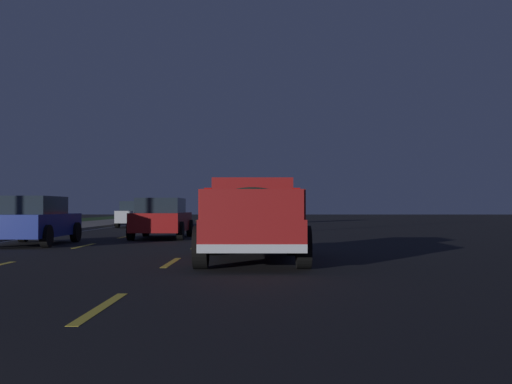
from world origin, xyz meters
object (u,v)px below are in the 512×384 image
object	(u,v)px
pickup_truck	(252,217)
sedan_silver	(138,214)
sedan_blue	(33,220)
sedan_red	(162,218)

from	to	relation	value
pickup_truck	sedan_silver	world-z (taller)	pickup_truck
sedan_silver	sedan_blue	world-z (taller)	same
pickup_truck	sedan_blue	world-z (taller)	pickup_truck
sedan_silver	sedan_blue	bearing A→B (deg)	-179.94
sedan_blue	pickup_truck	bearing A→B (deg)	-129.98
sedan_silver	sedan_blue	xyz separation A→B (m)	(-17.67, -0.02, 0.00)
pickup_truck	sedan_silver	xyz separation A→B (m)	(23.55, 7.03, -0.20)
pickup_truck	sedan_silver	distance (m)	24.58
pickup_truck	sedan_red	xyz separation A→B (m)	(10.15, 3.58, -0.20)
pickup_truck	sedan_blue	distance (m)	9.16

